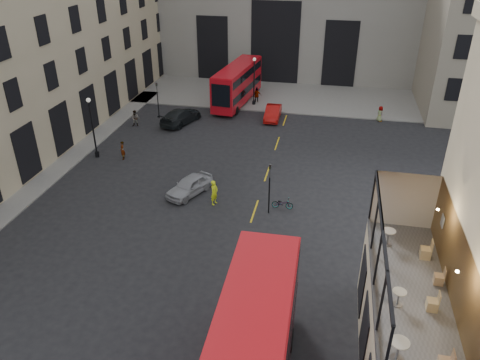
% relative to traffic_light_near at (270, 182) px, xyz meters
% --- Properties ---
extents(ground, '(140.00, 140.00, 0.00)m').
position_rel_traffic_light_near_xyz_m(ground, '(1.00, -12.00, -2.42)').
color(ground, black).
rests_on(ground, ground).
extents(host_frontage, '(3.00, 11.00, 4.50)m').
position_rel_traffic_light_near_xyz_m(host_frontage, '(7.50, -12.00, -0.17)').
color(host_frontage, '#C8B796').
rests_on(host_frontage, ground).
extents(cafe_floor, '(3.00, 10.00, 0.10)m').
position_rel_traffic_light_near_xyz_m(cafe_floor, '(7.50, -12.00, 2.12)').
color(cafe_floor, slate).
rests_on(cafe_floor, host_frontage).
extents(gateway, '(35.00, 10.60, 18.00)m').
position_rel_traffic_light_near_xyz_m(gateway, '(-4.00, 35.99, 6.96)').
color(gateway, gray).
rests_on(gateway, ground).
extents(pavement_far, '(40.00, 12.00, 0.12)m').
position_rel_traffic_light_near_xyz_m(pavement_far, '(-5.00, 26.00, -2.36)').
color(pavement_far, slate).
rests_on(pavement_far, ground).
extents(pavement_left, '(8.00, 48.00, 0.12)m').
position_rel_traffic_light_near_xyz_m(pavement_left, '(-21.00, -0.00, -2.36)').
color(pavement_left, slate).
rests_on(pavement_left, ground).
extents(traffic_light_near, '(0.16, 0.20, 3.80)m').
position_rel_traffic_light_near_xyz_m(traffic_light_near, '(0.00, 0.00, 0.00)').
color(traffic_light_near, black).
rests_on(traffic_light_near, ground).
extents(traffic_light_far, '(0.16, 0.20, 3.80)m').
position_rel_traffic_light_near_xyz_m(traffic_light_far, '(-14.00, 16.00, 0.00)').
color(traffic_light_far, black).
rests_on(traffic_light_far, ground).
extents(street_lamp_a, '(0.36, 0.36, 5.33)m').
position_rel_traffic_light_near_xyz_m(street_lamp_a, '(-16.00, 6.00, -0.03)').
color(street_lamp_a, black).
rests_on(street_lamp_a, ground).
extents(street_lamp_b, '(0.36, 0.36, 5.33)m').
position_rel_traffic_light_near_xyz_m(street_lamp_b, '(-5.00, 22.00, -0.03)').
color(street_lamp_b, black).
rests_on(street_lamp_b, ground).
extents(bus_far, '(3.66, 10.90, 4.26)m').
position_rel_traffic_light_near_xyz_m(bus_far, '(-6.93, 22.36, -0.03)').
color(bus_far, red).
rests_on(bus_far, ground).
extents(car_a, '(3.19, 4.37, 1.38)m').
position_rel_traffic_light_near_xyz_m(car_a, '(-6.18, 1.46, -1.73)').
color(car_a, '#999AA0').
rests_on(car_a, ground).
extents(car_b, '(1.55, 4.22, 1.38)m').
position_rel_traffic_light_near_xyz_m(car_b, '(-2.30, 18.13, -1.73)').
color(car_b, '#AA0C0A').
rests_on(car_b, ground).
extents(car_c, '(3.60, 5.60, 1.51)m').
position_rel_traffic_light_near_xyz_m(car_c, '(-11.31, 15.10, -1.67)').
color(car_c, black).
rests_on(car_c, ground).
extents(bicycle, '(1.52, 0.55, 0.79)m').
position_rel_traffic_light_near_xyz_m(bicycle, '(0.86, 0.81, -2.03)').
color(bicycle, gray).
rests_on(bicycle, ground).
extents(cyclist, '(0.64, 0.79, 1.87)m').
position_rel_traffic_light_near_xyz_m(cyclist, '(-4.01, 0.42, -1.49)').
color(cyclist, '#EAFF1A').
rests_on(cyclist, ground).
extents(pedestrian_a, '(0.88, 0.73, 1.64)m').
position_rel_traffic_light_near_xyz_m(pedestrian_a, '(-15.48, 13.42, -1.61)').
color(pedestrian_a, gray).
rests_on(pedestrian_a, ground).
extents(pedestrian_b, '(1.27, 1.30, 1.79)m').
position_rel_traffic_light_near_xyz_m(pedestrian_b, '(-7.45, 27.76, -1.53)').
color(pedestrian_b, gray).
rests_on(pedestrian_b, ground).
extents(pedestrian_c, '(1.07, 0.55, 1.76)m').
position_rel_traffic_light_near_xyz_m(pedestrian_c, '(-4.79, 22.78, -1.55)').
color(pedestrian_c, gray).
rests_on(pedestrian_c, ground).
extents(pedestrian_d, '(0.87, 0.93, 1.59)m').
position_rel_traffic_light_near_xyz_m(pedestrian_d, '(8.56, 19.76, -1.63)').
color(pedestrian_d, gray).
rests_on(pedestrian_d, ground).
extents(pedestrian_e, '(0.59, 0.70, 1.64)m').
position_rel_traffic_light_near_xyz_m(pedestrian_e, '(-13.57, 6.03, -1.61)').
color(pedestrian_e, gray).
rests_on(pedestrian_e, ground).
extents(cafe_table_near, '(0.67, 0.67, 0.84)m').
position_rel_traffic_light_near_xyz_m(cafe_table_near, '(6.63, -15.55, 2.73)').
color(cafe_table_near, silver).
rests_on(cafe_table_near, cafe_floor).
extents(cafe_table_mid, '(0.54, 0.54, 0.68)m').
position_rel_traffic_light_near_xyz_m(cafe_table_mid, '(6.89, -12.81, 2.63)').
color(cafe_table_mid, beige).
rests_on(cafe_table_mid, cafe_floor).
extents(cafe_table_far, '(0.61, 0.61, 0.77)m').
position_rel_traffic_light_near_xyz_m(cafe_table_far, '(6.77, -8.77, 2.68)').
color(cafe_table_far, beige).
rests_on(cafe_table_far, cafe_floor).
extents(cafe_chair_b, '(0.43, 0.43, 0.84)m').
position_rel_traffic_light_near_xyz_m(cafe_chair_b, '(8.17, -12.81, 2.43)').
color(cafe_chair_b, tan).
rests_on(cafe_chair_b, cafe_floor).
extents(cafe_chair_c, '(0.41, 0.41, 0.78)m').
position_rel_traffic_light_near_xyz_m(cafe_chair_c, '(8.66, -11.17, 2.41)').
color(cafe_chair_c, tan).
rests_on(cafe_chair_c, cafe_floor).
extents(cafe_chair_d, '(0.47, 0.47, 0.92)m').
position_rel_traffic_light_near_xyz_m(cafe_chair_d, '(8.37, -9.47, 2.45)').
color(cafe_chair_d, '#D5B37B').
rests_on(cafe_chair_d, cafe_floor).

